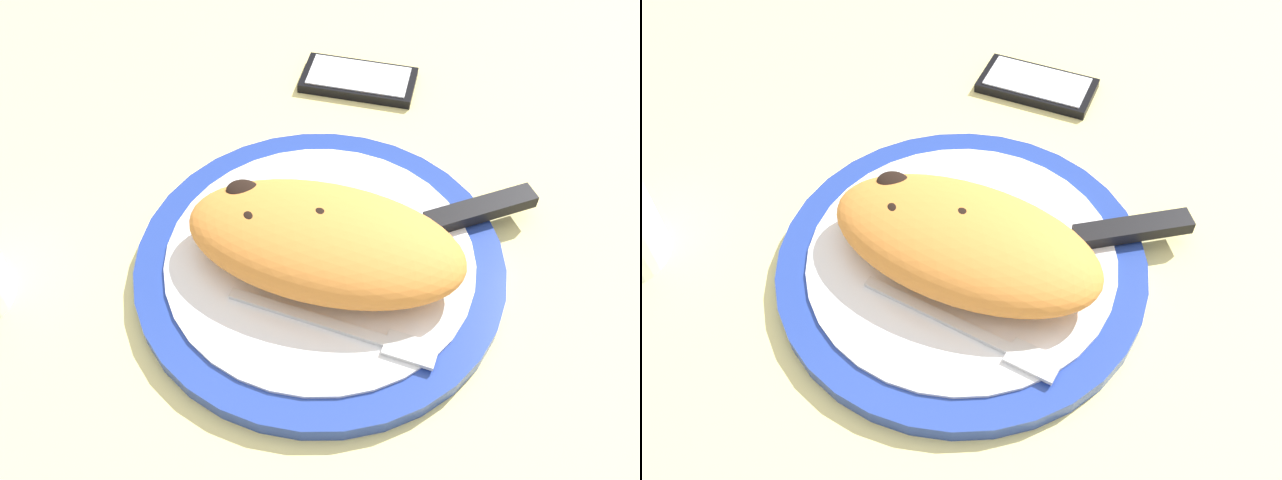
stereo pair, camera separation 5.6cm
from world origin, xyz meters
The scene contains 6 objects.
ground_plane centered at (0.00, 0.00, -1.50)cm, with size 150.00×150.00×3.00cm, color #E5D684.
plate centered at (0.00, 0.00, 0.87)cm, with size 30.92×30.92×1.81cm.
calzone centered at (0.48, -0.55, 4.53)cm, with size 22.88×11.98×5.40cm.
fork centered at (4.32, -6.52, 2.01)cm, with size 16.85×2.74×0.40cm.
knife centered at (9.39, 6.35, 2.30)cm, with size 20.91×16.10×1.20cm.
smartphone centered at (-3.07, 25.32, 0.56)cm, with size 12.39×6.61×1.16cm.
Camera 2 is at (15.24, -32.22, 46.96)cm, focal length 38.80 mm.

